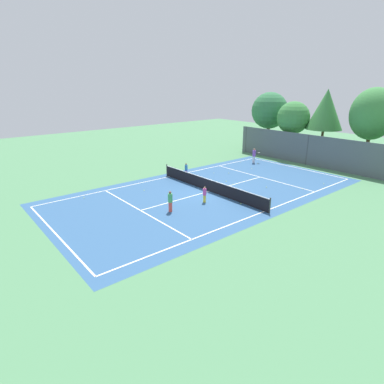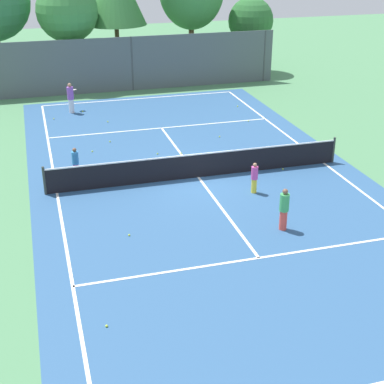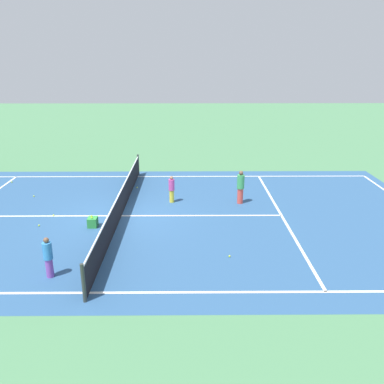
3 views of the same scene
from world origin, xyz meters
TOP-DOWN VIEW (x-y plane):
  - ground_plane at (0.00, 0.00)m, footprint 80.00×80.00m
  - court_surface at (0.00, 0.00)m, footprint 13.00×25.00m
  - tennis_net at (0.00, 0.00)m, footprint 11.90×0.10m
  - player_0 at (-4.64, 1.31)m, footprint 0.26×0.26m
  - player_2 at (1.43, -4.91)m, footprint 0.31×0.31m
  - player_3 at (1.58, -1.96)m, footprint 0.25×0.25m
  - ball_crate at (-1.05, 0.89)m, footprint 0.39×0.34m
  - tennis_ball_1 at (0.01, 2.69)m, footprint 0.07×0.07m
  - tennis_ball_2 at (3.55, -0.20)m, footprint 0.07×0.07m
  - tennis_ball_5 at (-3.49, -3.98)m, footprint 0.07×0.07m
  - tennis_ball_8 at (-1.00, 2.92)m, footprint 0.07×0.07m
  - tennis_ball_9 at (4.50, 6.22)m, footprint 0.07×0.07m
  - tennis_ball_10 at (2.32, 4.31)m, footprint 0.07×0.07m

SIDE VIEW (x-z plane):
  - ground_plane at x=0.00m, z-range 0.00..0.00m
  - court_surface at x=0.00m, z-range 0.00..0.01m
  - tennis_ball_1 at x=0.01m, z-range 0.00..0.07m
  - tennis_ball_2 at x=3.55m, z-range 0.00..0.07m
  - tennis_ball_5 at x=-3.49m, z-range 0.00..0.07m
  - tennis_ball_8 at x=-1.00m, z-range 0.00..0.07m
  - tennis_ball_9 at x=4.50m, z-range 0.00..0.07m
  - tennis_ball_10 at x=2.32m, z-range 0.00..0.07m
  - ball_crate at x=-1.05m, z-range -0.03..0.40m
  - tennis_net at x=0.00m, z-range -0.04..1.06m
  - player_3 at x=1.58m, z-range 0.01..1.20m
  - player_0 at x=-4.64m, z-range 0.01..1.25m
  - player_2 at x=1.43m, z-range 0.02..1.47m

